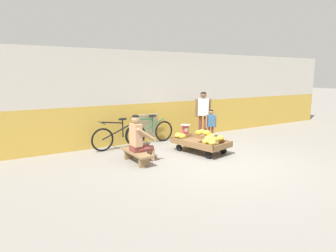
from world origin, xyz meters
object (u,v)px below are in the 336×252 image
object	(u,v)px
banana_cart	(201,144)
shopping_bag	(193,143)
low_bench	(136,154)
bicycle_far_left	(150,132)
plastic_crate	(185,139)
customer_child	(211,123)
bicycle_near_left	(120,136)
sign_board	(147,128)
vendor_seated	(139,139)
customer_adult	(203,111)
weighing_scale	(185,129)

from	to	relation	value
banana_cart	shopping_bag	world-z (taller)	banana_cart
low_bench	bicycle_far_left	xyz separation A→B (m)	(1.19, 1.56, 0.15)
plastic_crate	customer_child	size ratio (longest dim) A/B	0.35
bicycle_far_left	shopping_bag	bearing A→B (deg)	-53.55
bicycle_near_left	sign_board	bearing A→B (deg)	17.56
vendor_seated	customer_child	xyz separation A→B (m)	(2.60, 0.53, 0.07)
plastic_crate	shopping_bag	world-z (taller)	plastic_crate
bicycle_far_left	bicycle_near_left	bearing A→B (deg)	-173.12
bicycle_far_left	shopping_bag	distance (m)	1.39
banana_cart	sign_board	world-z (taller)	sign_board
sign_board	customer_child	world-z (taller)	customer_child
bicycle_near_left	sign_board	xyz separation A→B (m)	(1.01, 0.32, 0.09)
plastic_crate	bicycle_near_left	size ratio (longest dim) A/B	0.22
sign_board	banana_cart	bearing A→B (deg)	-69.81
bicycle_far_left	customer_child	bearing A→B (deg)	-34.42
customer_child	bicycle_far_left	bearing A→B (deg)	145.58
vendor_seated	customer_adult	distance (m)	2.90
plastic_crate	bicycle_far_left	size ratio (longest dim) A/B	0.22
vendor_seated	sign_board	distance (m)	2.07
banana_cart	vendor_seated	distance (m)	1.80
banana_cart	bicycle_near_left	xyz separation A→B (m)	(-1.69, 1.51, 0.11)
banana_cart	bicycle_far_left	size ratio (longest dim) A/B	0.95
plastic_crate	sign_board	bearing A→B (deg)	134.98
plastic_crate	weighing_scale	size ratio (longest dim) A/B	1.20
weighing_scale	customer_adult	distance (m)	0.90
customer_adult	weighing_scale	bearing A→B (deg)	-170.75
shopping_bag	customer_adult	bearing A→B (deg)	36.39
banana_cart	weighing_scale	bearing A→B (deg)	79.64
plastic_crate	customer_child	distance (m)	0.90
customer_child	shopping_bag	bearing A→B (deg)	-173.89
bicycle_near_left	customer_child	distance (m)	2.69
bicycle_near_left	bicycle_far_left	world-z (taller)	same
plastic_crate	customer_adult	bearing A→B (deg)	9.16
bicycle_far_left	customer_child	xyz separation A→B (m)	(1.51, -1.03, 0.29)
plastic_crate	weighing_scale	world-z (taller)	weighing_scale
sign_board	customer_child	bearing A→B (deg)	-39.23
sign_board	customer_adult	world-z (taller)	customer_adult
bicycle_far_left	vendor_seated	bearing A→B (deg)	-125.22
bicycle_near_left	shopping_bag	bearing A→B (deg)	-28.22
plastic_crate	bicycle_near_left	bearing A→B (deg)	164.12
vendor_seated	bicycle_near_left	bearing A→B (deg)	86.64
bicycle_far_left	sign_board	world-z (taller)	sign_board
sign_board	plastic_crate	bearing A→B (deg)	-45.02
weighing_scale	bicycle_near_left	size ratio (longest dim) A/B	0.18
vendor_seated	sign_board	world-z (taller)	vendor_seated
customer_adult	shopping_bag	world-z (taller)	customer_adult
banana_cart	customer_child	bearing A→B (deg)	35.73
sign_board	customer_adult	bearing A→B (deg)	-24.69
low_bench	sign_board	size ratio (longest dim) A/B	1.25
low_bench	plastic_crate	world-z (taller)	plastic_crate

